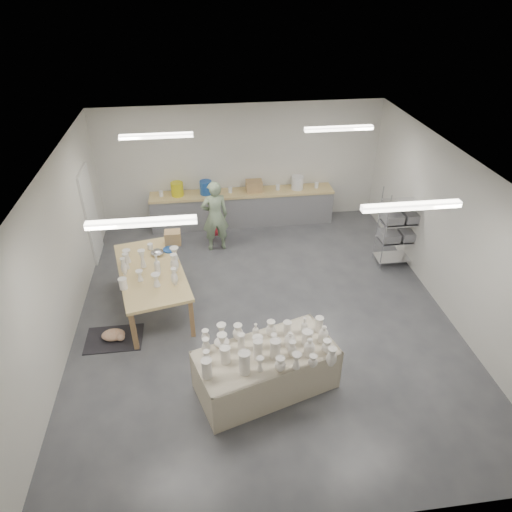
{
  "coord_description": "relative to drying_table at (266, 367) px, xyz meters",
  "views": [
    {
      "loc": [
        -1.02,
        -6.76,
        5.71
      ],
      "look_at": [
        -0.08,
        0.45,
        1.05
      ],
      "focal_mm": 32.0,
      "sensor_mm": 36.0,
      "label": 1
    }
  ],
  "objects": [
    {
      "name": "potter",
      "position": [
        -0.54,
        4.33,
        0.43
      ],
      "size": [
        0.68,
        0.5,
        1.71
      ],
      "primitive_type": "imported",
      "rotation": [
        0.0,
        0.0,
        3.29
      ],
      "color": "#8BA47F",
      "rests_on": "ground"
    },
    {
      "name": "drying_table",
      "position": [
        0.0,
        0.0,
        0.0
      ],
      "size": [
        2.34,
        1.63,
        1.13
      ],
      "rotation": [
        0.0,
        0.0,
        0.3
      ],
      "color": "olive",
      "rests_on": "ground"
    },
    {
      "name": "work_table",
      "position": [
        -1.81,
        2.37,
        0.44
      ],
      "size": [
        1.61,
        2.5,
        1.24
      ],
      "rotation": [
        0.0,
        0.0,
        0.21
      ],
      "color": "tan",
      "rests_on": "ground"
    },
    {
      "name": "red_stool",
      "position": [
        -0.54,
        4.6,
        -0.15
      ],
      "size": [
        0.35,
        0.35,
        0.32
      ],
      "rotation": [
        0.0,
        0.0,
        -0.04
      ],
      "color": "#A71726",
      "rests_on": "ground"
    },
    {
      "name": "rug",
      "position": [
        -2.56,
        1.43,
        -0.42
      ],
      "size": [
        1.0,
        0.7,
        0.02
      ],
      "primitive_type": "cube",
      "color": "black",
      "rests_on": "ground"
    },
    {
      "name": "back_counter",
      "position": [
        0.2,
        5.47,
        0.06
      ],
      "size": [
        4.6,
        0.6,
        1.24
      ],
      "color": "tan",
      "rests_on": "ground"
    },
    {
      "name": "cat",
      "position": [
        -2.54,
        1.42,
        -0.32
      ],
      "size": [
        0.47,
        0.38,
        0.18
      ],
      "rotation": [
        0.0,
        0.0,
        -0.26
      ],
      "color": "white",
      "rests_on": "rug"
    },
    {
      "name": "wire_shelf",
      "position": [
        3.41,
        3.19,
        0.49
      ],
      "size": [
        0.88,
        0.48,
        1.8
      ],
      "color": "silver",
      "rests_on": "ground"
    },
    {
      "name": "room",
      "position": [
        0.1,
        1.88,
        1.63
      ],
      "size": [
        8.0,
        8.02,
        3.0
      ],
      "color": "#424449",
      "rests_on": "ground"
    }
  ]
}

